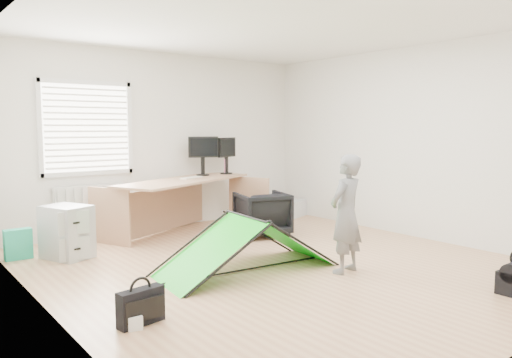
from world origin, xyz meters
TOP-DOWN VIEW (x-y plane):
  - ground at (0.00, 0.00)m, footprint 5.50×5.50m
  - back_wall at (0.00, 2.75)m, footprint 5.00×0.02m
  - window at (-1.20, 2.71)m, footprint 1.20×0.06m
  - radiator at (-1.20, 2.67)m, footprint 1.00×0.12m
  - desk at (0.01, 2.11)m, footprint 2.46×1.64m
  - filing_cabinet at (-1.82, 1.76)m, footprint 0.58×0.66m
  - monitor_left at (0.51, 2.43)m, footprint 0.48×0.25m
  - monitor_right at (0.96, 2.43)m, footprint 0.46×0.26m
  - keyboard at (0.16, 2.19)m, footprint 0.41×0.27m
  - thermos at (0.96, 2.45)m, footprint 0.08×0.08m
  - office_chair at (0.80, 1.29)m, footprint 0.85×0.87m
  - person at (0.38, -0.69)m, footprint 0.52×0.40m
  - kite at (-0.44, 0.01)m, footprint 2.03×1.05m
  - storage_crate at (2.20, 2.21)m, footprint 0.59×0.51m
  - tote_bag at (-2.30, 2.05)m, footprint 0.31×0.14m
  - laptop_bag at (-1.99, -0.67)m, footprint 0.40×0.17m
  - white_box at (-2.07, -0.73)m, footprint 0.13×0.13m

SIDE VIEW (x-z plane):
  - ground at x=0.00m, z-range 0.00..0.00m
  - white_box at x=-2.07m, z-range 0.00..0.11m
  - storage_crate at x=2.20m, z-range 0.00..0.28m
  - laptop_bag at x=-1.99m, z-range 0.00..0.29m
  - tote_bag at x=-2.30m, z-range 0.00..0.36m
  - kite at x=-0.44m, z-range 0.00..0.60m
  - filing_cabinet at x=-1.82m, z-range 0.00..0.63m
  - office_chair at x=0.80m, z-range 0.00..0.64m
  - desk at x=0.01m, z-range 0.00..0.80m
  - radiator at x=-1.20m, z-range 0.15..0.75m
  - person at x=0.38m, z-range 0.00..1.28m
  - keyboard at x=0.16m, z-range 0.80..0.82m
  - thermos at x=0.96m, z-range 0.80..1.05m
  - monitor_right at x=0.96m, z-range 0.80..1.24m
  - monitor_left at x=0.51m, z-range 0.80..1.25m
  - back_wall at x=0.00m, z-range 0.00..2.70m
  - window at x=-1.20m, z-range 0.95..2.15m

